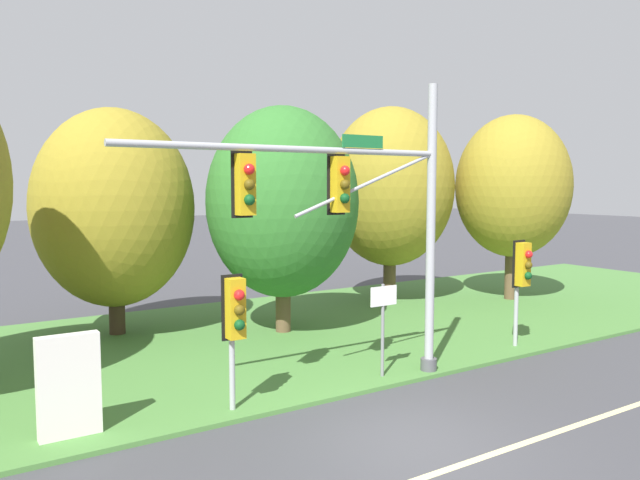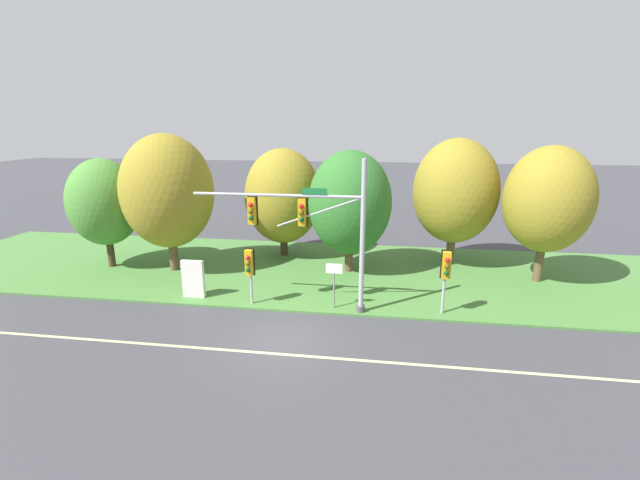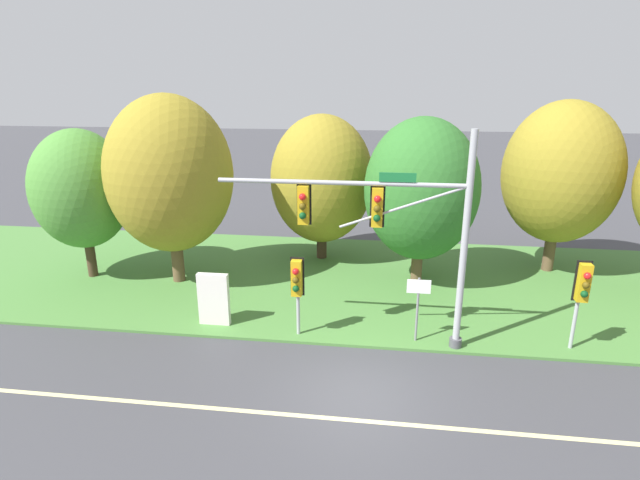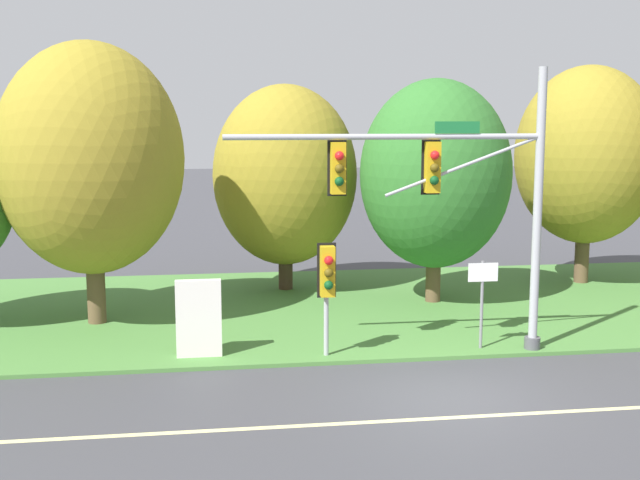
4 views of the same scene
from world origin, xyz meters
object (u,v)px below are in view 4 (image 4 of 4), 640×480
object	(u,v)px
route_sign_post	(482,291)
tree_left_of_mast	(91,159)
tree_tall_centre	(587,155)
info_kiosk	(199,319)
pedestrian_signal_further_along	(327,277)
traffic_signal_mast	(454,188)
tree_mid_verge	(435,174)
tree_behind_signpost	(285,175)

from	to	relation	value
route_sign_post	tree_left_of_mast	distance (m)	11.21
tree_left_of_mast	tree_tall_centre	world-z (taller)	tree_left_of_mast
info_kiosk	pedestrian_signal_further_along	bearing A→B (deg)	-9.54
tree_tall_centre	traffic_signal_mast	bearing A→B (deg)	-133.07
tree_mid_verge	tree_behind_signpost	bearing A→B (deg)	150.45
route_sign_post	tree_mid_verge	distance (m)	5.90
tree_left_of_mast	info_kiosk	world-z (taller)	tree_left_of_mast
route_sign_post	info_kiosk	size ratio (longest dim) A/B	1.18
tree_behind_signpost	pedestrian_signal_further_along	bearing A→B (deg)	-88.52
tree_left_of_mast	tree_tall_centre	xyz separation A→B (m)	(16.31, 3.44, -0.15)
pedestrian_signal_further_along	info_kiosk	distance (m)	3.30
traffic_signal_mast	tree_mid_verge	bearing A→B (deg)	78.21
tree_left_of_mast	tree_behind_signpost	size ratio (longest dim) A/B	1.14
tree_behind_signpost	tree_tall_centre	xyz separation A→B (m)	(10.52, -0.35, 0.61)
pedestrian_signal_further_along	tree_left_of_mast	bearing A→B (deg)	144.55
route_sign_post	tree_mid_verge	xyz separation A→B (m)	(0.28, 5.31, 2.56)
tree_mid_verge	route_sign_post	bearing A→B (deg)	-92.98
traffic_signal_mast	route_sign_post	bearing A→B (deg)	15.38
pedestrian_signal_further_along	tree_mid_verge	distance (m)	7.27
tree_tall_centre	tree_left_of_mast	bearing A→B (deg)	-168.10
tree_behind_signpost	route_sign_post	bearing A→B (deg)	-61.94
traffic_signal_mast	tree_left_of_mast	xyz separation A→B (m)	(-9.08, 4.29, 0.55)
route_sign_post	tree_left_of_mast	world-z (taller)	tree_left_of_mast
route_sign_post	tree_left_of_mast	size ratio (longest dim) A/B	0.28
tree_behind_signpost	info_kiosk	bearing A→B (deg)	-110.90
pedestrian_signal_further_along	tree_tall_centre	size ratio (longest dim) A/B	0.37
tree_left_of_mast	tree_tall_centre	bearing A→B (deg)	11.90
info_kiosk	route_sign_post	bearing A→B (deg)	-2.46
route_sign_post	tree_tall_centre	xyz separation A→B (m)	(6.34, 7.49, 3.01)
tree_mid_verge	pedestrian_signal_further_along	bearing A→B (deg)	-127.53
tree_behind_signpost	tree_tall_centre	distance (m)	10.55
pedestrian_signal_further_along	tree_tall_centre	bearing A→B (deg)	36.76
route_sign_post	tree_behind_signpost	world-z (taller)	tree_behind_signpost
pedestrian_signal_further_along	tree_behind_signpost	size ratio (longest dim) A/B	0.41
traffic_signal_mast	info_kiosk	size ratio (longest dim) A/B	4.15
route_sign_post	info_kiosk	distance (m)	7.08
tree_left_of_mast	route_sign_post	bearing A→B (deg)	-22.13
route_sign_post	info_kiosk	world-z (taller)	route_sign_post
traffic_signal_mast	route_sign_post	size ratio (longest dim) A/B	3.52
route_sign_post	traffic_signal_mast	bearing A→B (deg)	-164.62
pedestrian_signal_further_along	route_sign_post	world-z (taller)	pedestrian_signal_further_along
tree_mid_verge	info_kiosk	distance (m)	9.41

